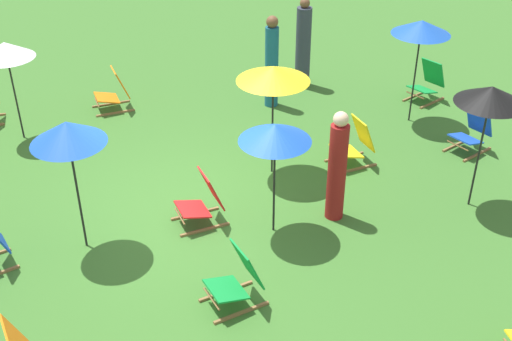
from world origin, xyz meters
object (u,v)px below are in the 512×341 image
at_px(umbrella_3, 491,95).
at_px(deckchair_3, 355,144).
at_px(person_1, 303,45).
at_px(umbrella_2, 421,28).
at_px(person_2, 272,63).
at_px(person_0, 337,168).
at_px(deckchair_5, 427,83).
at_px(deckchair_9, 237,279).
at_px(umbrella_1, 67,133).
at_px(umbrella_0, 6,50).
at_px(umbrella_4, 275,133).
at_px(umbrella_5, 273,74).
at_px(deckchair_1, 472,131).
at_px(deckchair_8, 114,92).
at_px(deckchair_0, 202,201).

bearing_deg(umbrella_3, deckchair_3, -152.24).
height_order(umbrella_3, person_1, umbrella_3).
distance_m(umbrella_2, person_2, 2.89).
height_order(deckchair_3, person_0, person_0).
distance_m(deckchair_5, deckchair_9, 7.01).
bearing_deg(umbrella_1, umbrella_0, -174.66).
xyz_separation_m(deckchair_5, umbrella_4, (2.67, -4.79, 1.24)).
bearing_deg(umbrella_5, person_0, 10.28).
distance_m(deckchair_5, umbrella_5, 4.48).
xyz_separation_m(deckchair_5, person_1, (-1.71, -1.94, 0.52)).
xyz_separation_m(deckchair_3, umbrella_0, (-3.34, -4.99, 1.32)).
distance_m(deckchair_1, person_0, 3.33).
bearing_deg(umbrella_1, person_2, 124.36).
bearing_deg(umbrella_3, deckchair_9, -83.43).
relative_size(umbrella_0, umbrella_5, 0.97).
distance_m(deckchair_3, person_0, 1.70).
height_order(deckchair_8, umbrella_3, umbrella_3).
bearing_deg(person_1, umbrella_2, -112.48).
relative_size(umbrella_3, umbrella_5, 1.05).
bearing_deg(umbrella_1, umbrella_5, 101.92).
distance_m(umbrella_4, person_1, 5.28).
distance_m(deckchair_8, umbrella_3, 7.11).
bearing_deg(deckchair_1, umbrella_0, -130.64).
relative_size(umbrella_1, umbrella_4, 1.13).
height_order(deckchair_5, umbrella_3, umbrella_3).
bearing_deg(umbrella_1, umbrella_4, 72.85).
height_order(deckchair_1, umbrella_1, umbrella_1).
bearing_deg(deckchair_8, deckchair_1, 54.02).
relative_size(umbrella_0, umbrella_2, 0.93).
xyz_separation_m(deckchair_0, umbrella_5, (-0.86, 1.56, 1.39)).
bearing_deg(umbrella_5, umbrella_0, -129.70).
bearing_deg(umbrella_2, deckchair_0, -73.37).
relative_size(deckchair_1, umbrella_0, 0.46).
distance_m(umbrella_5, person_1, 3.72).
height_order(deckchair_0, umbrella_4, umbrella_4).
bearing_deg(deckchair_9, deckchair_8, 176.32).
distance_m(umbrella_1, person_0, 3.77).
relative_size(umbrella_1, person_2, 1.07).
bearing_deg(umbrella_2, umbrella_4, -62.42).
bearing_deg(deckchair_3, person_2, -172.05).
height_order(deckchair_8, umbrella_4, umbrella_4).
height_order(deckchair_3, person_1, person_1).
height_order(deckchair_1, umbrella_2, umbrella_2).
xyz_separation_m(umbrella_3, person_0, (-0.62, -2.06, -1.01)).
bearing_deg(person_1, umbrella_3, -135.06).
relative_size(deckchair_3, umbrella_5, 0.44).
xyz_separation_m(umbrella_1, umbrella_2, (-1.26, 6.49, 0.04)).
distance_m(umbrella_3, person_0, 2.38).
height_order(deckchair_5, deckchair_8, same).
height_order(deckchair_1, deckchair_9, same).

